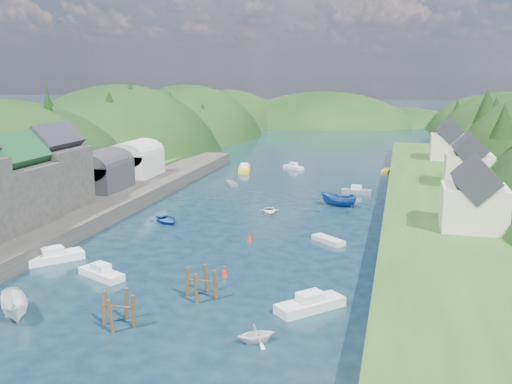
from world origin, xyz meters
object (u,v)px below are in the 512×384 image
(piling_cluster_far, at_px, (201,286))
(channel_buoy_near, at_px, (224,271))
(channel_buoy_far, at_px, (250,237))
(piling_cluster_near, at_px, (119,313))

(piling_cluster_far, relative_size, channel_buoy_near, 3.05)
(channel_buoy_near, distance_m, channel_buoy_far, 12.18)
(piling_cluster_near, height_order, channel_buoy_far, piling_cluster_near)
(piling_cluster_far, distance_m, channel_buoy_far, 18.01)
(piling_cluster_far, xyz_separation_m, channel_buoy_near, (0.32, 5.83, -0.63))
(piling_cluster_near, distance_m, piling_cluster_far, 8.36)
(piling_cluster_near, xyz_separation_m, channel_buoy_near, (4.80, 12.89, -0.65))
(channel_buoy_near, bearing_deg, piling_cluster_near, -110.41)
(channel_buoy_near, bearing_deg, piling_cluster_far, -93.13)
(piling_cluster_far, bearing_deg, piling_cluster_near, -122.38)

